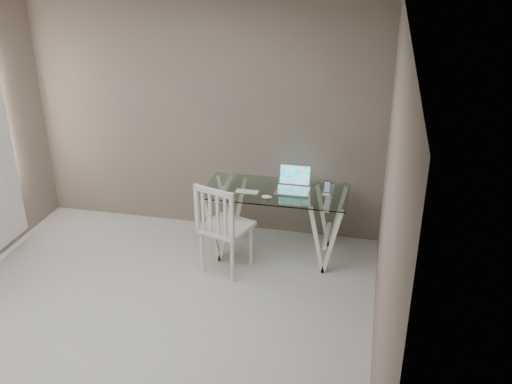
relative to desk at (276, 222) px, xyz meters
The scene contains 7 objects.
room 2.37m from the desk, 119.75° to the right, with size 4.50×4.52×2.71m.
desk is the anchor object (origin of this frame).
chair 0.68m from the desk, 133.54° to the right, with size 0.57×0.57×0.99m.
laptop 0.46m from the desk, 25.53° to the left, with size 0.34×0.30×0.24m.
keyboard 0.48m from the desk, 161.42° to the right, with size 0.25×0.11×0.01m, color silver.
mouse 0.43m from the desk, 106.37° to the right, with size 0.11×0.06×0.03m, color silver.
phone_dock 0.66m from the desk, ahead, with size 0.08×0.08×0.14m.
Camera 1 is at (1.87, -3.59, 3.19)m, focal length 40.00 mm.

